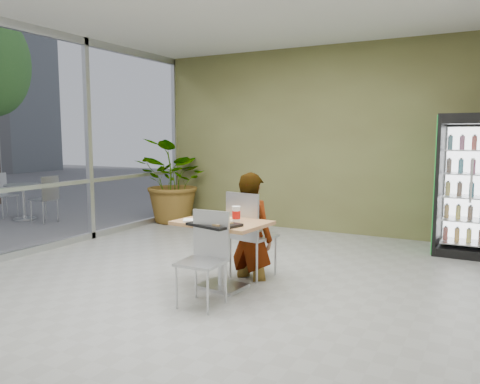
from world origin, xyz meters
name	(u,v)px	position (x,y,z in m)	size (l,w,h in m)	color
ground	(210,285)	(0.00, 0.00, 0.00)	(7.00, 7.00, 0.00)	gray
room_envelope	(209,143)	(0.00, 0.00, 1.60)	(6.00, 7.00, 3.20)	beige
storefront_frame	(25,141)	(-3.00, 0.00, 1.60)	(0.10, 7.00, 3.20)	#ADAFB2
dining_table	(222,240)	(0.16, -0.01, 0.54)	(1.03, 0.77, 0.75)	#A16945
chair_far	(248,228)	(0.24, 0.44, 0.60)	(0.52, 0.53, 1.03)	#ADAFB2
chair_near	(206,250)	(0.26, -0.49, 0.54)	(0.42, 0.42, 0.93)	#ADAFB2
seated_woman	(251,238)	(0.26, 0.50, 0.48)	(0.57, 0.37, 1.55)	black
pizza_plate	(228,219)	(0.18, 0.07, 0.77)	(0.30, 0.30, 0.03)	silver
soda_cup	(236,214)	(0.30, 0.05, 0.83)	(0.09, 0.09, 0.17)	silver
napkin_stack	(191,220)	(-0.13, -0.18, 0.76)	(0.17, 0.17, 0.02)	silver
cafeteria_tray	(214,224)	(0.22, -0.28, 0.76)	(0.49, 0.36, 0.03)	black
beverage_fridge	(472,185)	(2.50, 2.88, 0.99)	(0.91, 0.71, 1.97)	black
potted_plant	(176,181)	(-2.62, 2.98, 0.81)	(1.46, 1.26, 1.62)	#34702C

